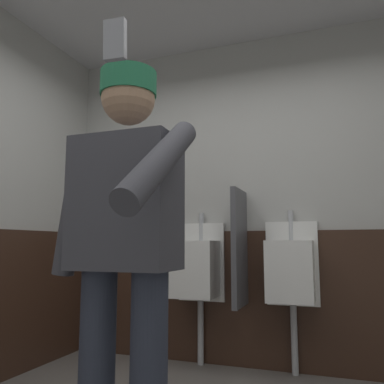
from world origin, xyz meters
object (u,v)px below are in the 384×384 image
(cell_phone, at_px, (115,40))
(person, at_px, (124,240))
(urinal_middle, at_px, (291,270))
(urinal_left, at_px, (197,268))

(cell_phone, bearing_deg, person, 111.51)
(urinal_middle, distance_m, person, 1.80)
(urinal_left, relative_size, urinal_middle, 1.00)
(person, bearing_deg, urinal_left, 99.76)
(urinal_left, height_order, urinal_middle, same)
(person, height_order, cell_phone, person)
(urinal_middle, height_order, person, person)
(person, bearing_deg, cell_phone, -64.01)
(urinal_left, xyz_separation_m, urinal_middle, (0.75, 0.00, 0.00))
(urinal_left, xyz_separation_m, cell_phone, (0.54, -2.23, 0.73))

